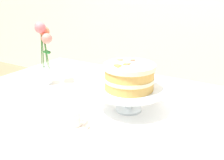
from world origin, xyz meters
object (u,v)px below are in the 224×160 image
at_px(dining_table, 100,122).
at_px(layer_cake, 129,76).
at_px(flower_vase, 45,54).
at_px(teacup, 72,119).
at_px(cake_stand, 129,92).

distance_m(dining_table, layer_cake, 0.28).
bearing_deg(dining_table, flower_vase, 169.51).
height_order(layer_cake, flower_vase, flower_vase).
bearing_deg(layer_cake, teacup, -118.62).
distance_m(dining_table, cake_stand, 0.22).
distance_m(layer_cake, flower_vase, 0.53).
height_order(dining_table, layer_cake, layer_cake).
xyz_separation_m(cake_stand, teacup, (-0.12, -0.22, -0.06)).
bearing_deg(teacup, cake_stand, 61.36).
xyz_separation_m(dining_table, layer_cake, (0.14, 0.01, 0.24)).
height_order(cake_stand, flower_vase, flower_vase).
bearing_deg(flower_vase, dining_table, -10.49).
relative_size(cake_stand, flower_vase, 0.88).
relative_size(dining_table, layer_cake, 6.70).
relative_size(dining_table, cake_stand, 4.83).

